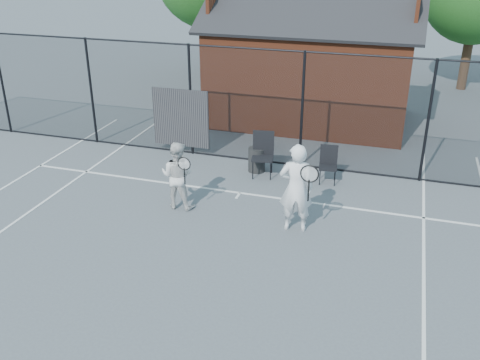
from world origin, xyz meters
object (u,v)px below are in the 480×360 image
(clubhouse, at_px, (312,70))
(chair_left, at_px, (263,156))
(player_back, at_px, (177,175))
(waste_bin, at_px, (257,160))
(chair_right, at_px, (328,166))
(player_front, at_px, (296,188))

(clubhouse, bearing_deg, chair_left, -93.05)
(player_back, distance_m, waste_bin, 2.70)
(chair_left, bearing_deg, clubhouse, 76.53)
(chair_left, bearing_deg, chair_right, -6.84)
(clubhouse, distance_m, waste_bin, 4.84)
(clubhouse, xyz_separation_m, player_back, (-1.60, -7.05, -0.85))
(clubhouse, bearing_deg, player_back, -102.76)
(player_front, xyz_separation_m, chair_right, (0.28, 2.47, -0.49))
(player_front, xyz_separation_m, chair_left, (-1.33, 2.37, -0.39))
(clubhouse, relative_size, chair_left, 5.95)
(chair_left, distance_m, chair_right, 1.62)
(player_front, xyz_separation_m, player_back, (-2.66, 0.21, -0.17))
(clubhouse, distance_m, player_front, 7.37)
(chair_left, relative_size, chair_right, 1.23)
(player_back, distance_m, chair_right, 3.72)
(player_back, xyz_separation_m, chair_right, (2.95, 2.25, -0.32))
(player_front, bearing_deg, chair_right, 83.41)
(chair_left, xyz_separation_m, chair_right, (1.61, 0.10, -0.10))
(clubhouse, xyz_separation_m, waste_bin, (-0.48, -4.64, -1.29))
(player_back, xyz_separation_m, chair_left, (1.34, 2.15, -0.21))
(clubhouse, relative_size, waste_bin, 10.37)
(player_back, xyz_separation_m, waste_bin, (1.11, 2.41, -0.45))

